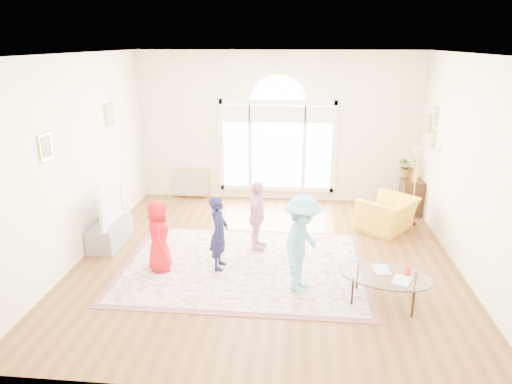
# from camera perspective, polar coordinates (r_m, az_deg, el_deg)

# --- Properties ---
(ground) EXTENTS (6.00, 6.00, 0.00)m
(ground) POSITION_cam_1_polar(r_m,az_deg,el_deg) (7.51, 1.33, -8.31)
(ground) COLOR brown
(ground) RESTS_ON ground
(room_shell) EXTENTS (6.00, 6.00, 6.00)m
(room_shell) POSITION_cam_1_polar(r_m,az_deg,el_deg) (9.71, 2.69, 7.65)
(room_shell) COLOR #F2E8BE
(room_shell) RESTS_ON ground
(area_rug) EXTENTS (3.60, 2.60, 0.02)m
(area_rug) POSITION_cam_1_polar(r_m,az_deg,el_deg) (7.28, -1.50, -9.15)
(area_rug) COLOR beige
(area_rug) RESTS_ON ground
(rug_border) EXTENTS (3.80, 2.80, 0.01)m
(rug_border) POSITION_cam_1_polar(r_m,az_deg,el_deg) (7.28, -1.50, -9.18)
(rug_border) COLOR brown
(rug_border) RESTS_ON ground
(tv_console) EXTENTS (0.45, 1.00, 0.42)m
(tv_console) POSITION_cam_1_polar(r_m,az_deg,el_deg) (8.33, -17.80, -4.89)
(tv_console) COLOR gray
(tv_console) RESTS_ON ground
(television) EXTENTS (0.17, 1.00, 0.58)m
(television) POSITION_cam_1_polar(r_m,az_deg,el_deg) (8.15, -18.08, -1.67)
(television) COLOR black
(television) RESTS_ON tv_console
(coffee_table) EXTENTS (1.37, 1.06, 0.54)m
(coffee_table) POSITION_cam_1_polar(r_m,az_deg,el_deg) (6.40, 15.85, -10.07)
(coffee_table) COLOR silver
(coffee_table) RESTS_ON ground
(armchair) EXTENTS (1.26, 1.28, 0.63)m
(armchair) POSITION_cam_1_polar(r_m,az_deg,el_deg) (8.82, 16.09, -2.68)
(armchair) COLOR yellow
(armchair) RESTS_ON ground
(side_cabinet) EXTENTS (0.40, 0.50, 0.70)m
(side_cabinet) POSITION_cam_1_polar(r_m,az_deg,el_deg) (9.83, 18.79, -0.55)
(side_cabinet) COLOR black
(side_cabinet) RESTS_ON ground
(floor_lamp) EXTENTS (0.29, 0.29, 1.51)m
(floor_lamp) POSITION_cam_1_polar(r_m,az_deg,el_deg) (8.98, 19.56, 3.84)
(floor_lamp) COLOR black
(floor_lamp) RESTS_ON ground
(plant_pedestal) EXTENTS (0.20, 0.20, 0.70)m
(plant_pedestal) POSITION_cam_1_polar(r_m,az_deg,el_deg) (10.01, 18.08, -0.14)
(plant_pedestal) COLOR white
(plant_pedestal) RESTS_ON ground
(potted_plant) EXTENTS (0.51, 0.47, 0.47)m
(potted_plant) POSITION_cam_1_polar(r_m,az_deg,el_deg) (9.85, 18.42, 3.07)
(potted_plant) COLOR #33722D
(potted_plant) RESTS_ON plant_pedestal
(leaning_picture) EXTENTS (0.80, 0.14, 0.62)m
(leaning_picture) POSITION_cam_1_polar(r_m,az_deg,el_deg) (10.45, -8.01, -0.64)
(leaning_picture) COLOR tan
(leaning_picture) RESTS_ON ground
(child_red) EXTENTS (0.49, 0.62, 1.12)m
(child_red) POSITION_cam_1_polar(r_m,az_deg,el_deg) (7.07, -12.07, -5.33)
(child_red) COLOR red
(child_red) RESTS_ON area_rug
(child_navy) EXTENTS (0.29, 0.43, 1.16)m
(child_navy) POSITION_cam_1_polar(r_m,az_deg,el_deg) (6.98, -4.65, -5.11)
(child_navy) COLOR #16173C
(child_navy) RESTS_ON area_rug
(child_pink) EXTENTS (0.40, 0.73, 1.18)m
(child_pink) POSITION_cam_1_polar(r_m,az_deg,el_deg) (7.58, 0.14, -3.01)
(child_pink) COLOR #EEADBF
(child_pink) RESTS_ON area_rug
(child_blue) EXTENTS (0.80, 1.03, 1.41)m
(child_blue) POSITION_cam_1_polar(r_m,az_deg,el_deg) (6.34, 5.78, -6.43)
(child_blue) COLOR #65BFEC
(child_blue) RESTS_ON area_rug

